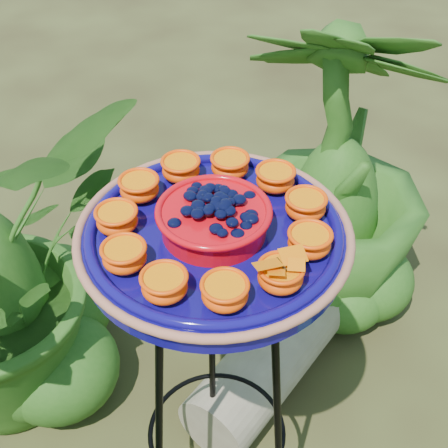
{
  "coord_description": "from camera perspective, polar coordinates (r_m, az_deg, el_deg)",
  "views": [
    {
      "loc": [
        -0.46,
        -0.79,
        1.65
      ],
      "look_at": [
        -0.11,
        -0.09,
        0.97
      ],
      "focal_mm": 50.0,
      "sensor_mm": 36.0,
      "label": 1
    }
  ],
  "objects": [
    {
      "name": "tripod_stand",
      "position": [
        1.36,
        -0.74,
        -13.31
      ],
      "size": [
        0.43,
        0.43,
        0.9
      ],
      "rotation": [
        0.0,
        0.0,
        -0.39
      ],
      "color": "black",
      "rests_on": "ground"
    },
    {
      "name": "feeder_dish",
      "position": [
        1.06,
        -0.92,
        -0.71
      ],
      "size": [
        0.6,
        0.6,
        0.11
      ],
      "rotation": [
        0.0,
        0.0,
        -0.39
      ],
      "color": "#0D085F",
      "rests_on": "tripod_stand"
    },
    {
      "name": "driftwood_log",
      "position": [
        1.94,
        4.49,
        -11.93
      ],
      "size": [
        0.67,
        0.49,
        0.22
      ],
      "primitive_type": "cylinder",
      "rotation": [
        0.0,
        1.57,
        0.47
      ],
      "color": "gray",
      "rests_on": "ground"
    },
    {
      "name": "shrub_back_right",
      "position": [
        1.96,
        10.47,
        4.91
      ],
      "size": [
        0.83,
        0.83,
        1.05
      ],
      "primitive_type": "imported",
      "rotation": [
        0.0,
        0.0,
        2.46
      ],
      "color": "#255416",
      "rests_on": "ground"
    }
  ]
}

